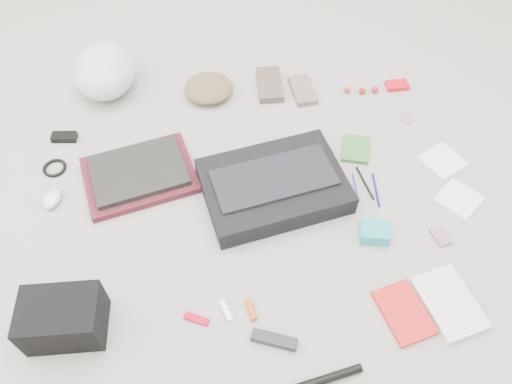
{
  "coord_description": "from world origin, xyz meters",
  "views": [
    {
      "loc": [
        -0.03,
        -1.04,
        1.43
      ],
      "look_at": [
        0.0,
        0.0,
        0.05
      ],
      "focal_mm": 35.0,
      "sensor_mm": 36.0,
      "label": 1
    }
  ],
  "objects_px": {
    "accordion_wallet": "(374,232)",
    "book_red": "(404,313)",
    "camera_bag": "(63,318)",
    "messenger_bag": "(274,186)",
    "bike_helmet": "(105,70)",
    "laptop": "(138,171)"
  },
  "relations": [
    {
      "from": "accordion_wallet",
      "to": "book_red",
      "type": "bearing_deg",
      "value": -74.52
    },
    {
      "from": "camera_bag",
      "to": "book_red",
      "type": "distance_m",
      "value": 1.0
    },
    {
      "from": "messenger_bag",
      "to": "book_red",
      "type": "distance_m",
      "value": 0.6
    },
    {
      "from": "messenger_bag",
      "to": "book_red",
      "type": "relative_size",
      "value": 2.62
    },
    {
      "from": "accordion_wallet",
      "to": "messenger_bag",
      "type": "bearing_deg",
      "value": 156.33
    },
    {
      "from": "bike_helmet",
      "to": "accordion_wallet",
      "type": "xyz_separation_m",
      "value": [
        1.0,
        -0.77,
        -0.07
      ]
    },
    {
      "from": "messenger_bag",
      "to": "laptop",
      "type": "xyz_separation_m",
      "value": [
        -0.48,
        0.08,
        -0.0
      ]
    },
    {
      "from": "bike_helmet",
      "to": "camera_bag",
      "type": "relative_size",
      "value": 1.39
    },
    {
      "from": "bike_helmet",
      "to": "camera_bag",
      "type": "bearing_deg",
      "value": -90.04
    },
    {
      "from": "camera_bag",
      "to": "book_red",
      "type": "xyz_separation_m",
      "value": [
        1.0,
        0.02,
        -0.06
      ]
    },
    {
      "from": "laptop",
      "to": "accordion_wallet",
      "type": "distance_m",
      "value": 0.86
    },
    {
      "from": "accordion_wallet",
      "to": "bike_helmet",
      "type": "bearing_deg",
      "value": 148.93
    },
    {
      "from": "bike_helmet",
      "to": "accordion_wallet",
      "type": "relative_size",
      "value": 3.24
    },
    {
      "from": "laptop",
      "to": "camera_bag",
      "type": "distance_m",
      "value": 0.59
    },
    {
      "from": "camera_bag",
      "to": "book_red",
      "type": "height_order",
      "value": "camera_bag"
    },
    {
      "from": "messenger_bag",
      "to": "laptop",
      "type": "bearing_deg",
      "value": 153.75
    },
    {
      "from": "messenger_bag",
      "to": "accordion_wallet",
      "type": "relative_size",
      "value": 5.04
    },
    {
      "from": "messenger_bag",
      "to": "bike_helmet",
      "type": "xyz_separation_m",
      "value": [
        -0.67,
        0.58,
        0.05
      ]
    },
    {
      "from": "bike_helmet",
      "to": "messenger_bag",
      "type": "bearing_deg",
      "value": -43.07
    },
    {
      "from": "camera_bag",
      "to": "messenger_bag",
      "type": "bearing_deg",
      "value": 34.78
    },
    {
      "from": "messenger_bag",
      "to": "bike_helmet",
      "type": "relative_size",
      "value": 1.56
    },
    {
      "from": "camera_bag",
      "to": "accordion_wallet",
      "type": "xyz_separation_m",
      "value": [
        0.95,
        0.3,
        -0.05
      ]
    }
  ]
}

